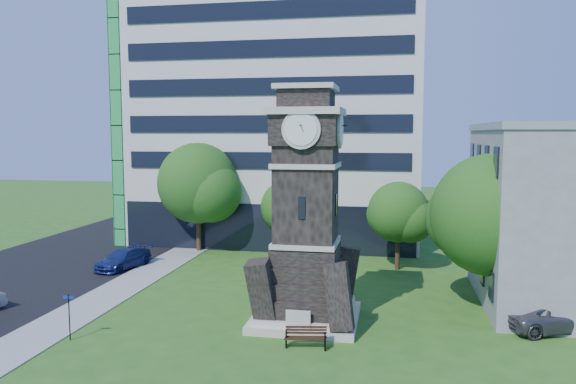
% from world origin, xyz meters
% --- Properties ---
extents(ground, '(160.00, 160.00, 0.00)m').
position_xyz_m(ground, '(0.00, 0.00, 0.00)').
color(ground, '#285E1A').
rests_on(ground, ground).
extents(sidewalk, '(3.00, 70.00, 0.06)m').
position_xyz_m(sidewalk, '(-9.50, 5.00, 0.03)').
color(sidewalk, gray).
rests_on(sidewalk, ground).
extents(clock_tower, '(5.40, 5.40, 12.22)m').
position_xyz_m(clock_tower, '(3.00, 2.00, 5.28)').
color(clock_tower, beige).
rests_on(clock_tower, ground).
extents(office_tall, '(26.20, 15.11, 28.60)m').
position_xyz_m(office_tall, '(-3.20, 25.84, 14.22)').
color(office_tall, silver).
rests_on(office_tall, ground).
extents(car_street_north, '(3.05, 5.15, 1.40)m').
position_xyz_m(car_street_north, '(-11.92, 10.99, 0.70)').
color(car_street_north, navy).
rests_on(car_street_north, ground).
extents(car_east_lot, '(5.63, 4.06, 1.42)m').
position_xyz_m(car_east_lot, '(15.39, 2.93, 0.71)').
color(car_east_lot, '#4A494E').
rests_on(car_east_lot, ground).
extents(park_bench, '(1.91, 0.51, 0.99)m').
position_xyz_m(park_bench, '(3.55, -1.62, 0.52)').
color(park_bench, black).
rests_on(park_bench, ground).
extents(street_sign, '(0.53, 0.05, 2.22)m').
position_xyz_m(street_sign, '(-7.62, -2.80, 1.39)').
color(street_sign, black).
rests_on(street_sign, ground).
extents(tree_nw, '(7.38, 6.71, 9.07)m').
position_xyz_m(tree_nw, '(-8.51, 17.94, 5.48)').
color(tree_nw, '#332114').
rests_on(tree_nw, ground).
extents(tree_nc, '(4.93, 4.48, 6.03)m').
position_xyz_m(tree_nc, '(-1.13, 18.92, 3.63)').
color(tree_nc, '#332114').
rests_on(tree_nc, ground).
extents(tree_ne, '(4.81, 4.37, 6.39)m').
position_xyz_m(tree_ne, '(7.82, 14.39, 4.03)').
color(tree_ne, '#332114').
rests_on(tree_ne, ground).
extents(tree_east, '(7.40, 6.73, 8.76)m').
position_xyz_m(tree_east, '(12.82, 5.57, 5.18)').
color(tree_east, '#332114').
rests_on(tree_east, ground).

